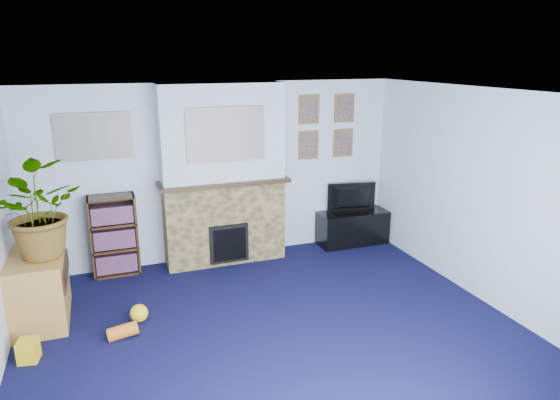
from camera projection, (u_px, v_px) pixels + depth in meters
name	position (u px, v px, depth m)	size (l,w,h in m)	color
floor	(276.00, 334.00, 5.07)	(5.00, 4.50, 0.01)	black
ceiling	(275.00, 94.00, 4.40)	(5.00, 4.50, 0.01)	white
wall_back	(220.00, 172.00, 6.76)	(5.00, 0.04, 2.40)	silver
wall_front	(415.00, 349.00, 2.70)	(5.00, 0.04, 2.40)	silver
wall_right	(486.00, 198.00, 5.56)	(0.04, 4.50, 2.40)	silver
chimney_breast	(223.00, 177.00, 6.58)	(1.72, 0.50, 2.40)	brown
collage_main	(226.00, 134.00, 6.22)	(1.00, 0.03, 0.68)	gray
collage_left	(94.00, 136.00, 6.07)	(0.90, 0.03, 0.58)	gray
portrait_tl	(309.00, 110.00, 6.95)	(0.30, 0.03, 0.40)	brown
portrait_tr	(344.00, 108.00, 7.13)	(0.30, 0.03, 0.40)	brown
portrait_bl	(308.00, 145.00, 7.09)	(0.30, 0.03, 0.40)	brown
portrait_br	(343.00, 143.00, 7.27)	(0.30, 0.03, 0.40)	brown
tv_stand	(352.00, 229.00, 7.48)	(1.04, 0.44, 0.49)	black
television	(353.00, 198.00, 7.37)	(0.73, 0.10, 0.42)	black
bookshelf	(114.00, 237.00, 6.35)	(0.58, 0.28, 1.05)	#2F1F11
sideboard	(40.00, 289.00, 5.27)	(0.53, 0.95, 0.74)	#B27F39
potted_plant	(33.00, 212.00, 5.00)	(0.86, 0.74, 0.95)	#26661E
mantel_clock	(220.00, 175.00, 6.51)	(0.10, 0.06, 0.14)	gold
mantel_candle	(240.00, 173.00, 6.60)	(0.04, 0.04, 0.14)	#B2BFC6
mantel_teddy	(183.00, 179.00, 6.35)	(0.13, 0.13, 0.13)	gray
mantel_can	(270.00, 172.00, 6.74)	(0.06, 0.06, 0.12)	yellow
green_crate	(46.00, 313.00, 5.20)	(0.32, 0.25, 0.25)	#198C26
toy_ball	(139.00, 314.00, 5.30)	(0.19, 0.19, 0.19)	yellow
toy_block	(28.00, 350.00, 4.61)	(0.17, 0.17, 0.21)	yellow
toy_tube	(123.00, 331.00, 4.99)	(0.14, 0.14, 0.30)	orange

